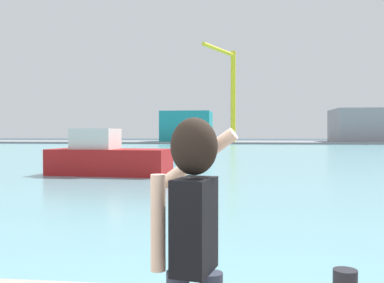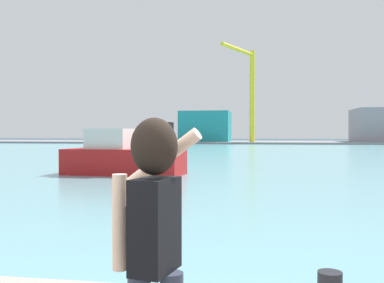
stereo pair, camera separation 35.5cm
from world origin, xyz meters
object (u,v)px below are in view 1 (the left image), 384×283
(boat_moored, at_px, (107,158))
(person_photographer, at_px, (193,231))
(warehouse_left, at_px, (187,126))
(warehouse_right, at_px, (377,125))
(port_crane, at_px, (230,85))

(boat_moored, bearing_deg, person_photographer, -66.27)
(boat_moored, bearing_deg, warehouse_left, 98.74)
(person_photographer, bearing_deg, boat_moored, 30.94)
(person_photographer, relative_size, warehouse_right, 0.10)
(boat_moored, relative_size, port_crane, 0.36)
(person_photographer, distance_m, port_crane, 84.29)
(person_photographer, distance_m, boat_moored, 21.35)
(warehouse_left, bearing_deg, boat_moored, -85.84)
(person_photographer, relative_size, boat_moored, 0.27)
(warehouse_right, relative_size, port_crane, 0.98)
(person_photographer, relative_size, warehouse_left, 0.17)
(person_photographer, xyz_separation_m, boat_moored, (-7.00, 20.16, -0.76))
(warehouse_right, bearing_deg, person_photographer, -106.34)
(warehouse_left, relative_size, warehouse_right, 0.58)
(warehouse_left, height_order, warehouse_right, warehouse_right)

